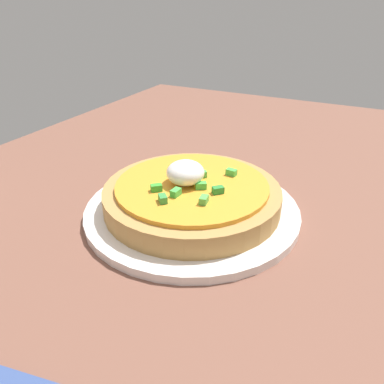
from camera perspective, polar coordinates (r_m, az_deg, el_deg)
The scene contains 3 objects.
dining_table at distance 47.71cm, azimuth -5.77°, elevation -5.00°, with size 128.32×75.07×2.90cm, color brown.
plate at distance 46.78cm, azimuth 0.00°, elevation -2.72°, with size 26.37×26.37×1.04cm, color white.
pizza at distance 45.69cm, azimuth -0.04°, elevation -0.38°, with size 21.54×21.54×6.01cm.
Camera 1 is at (-33.27, -22.13, 27.51)cm, focal length 35.06 mm.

